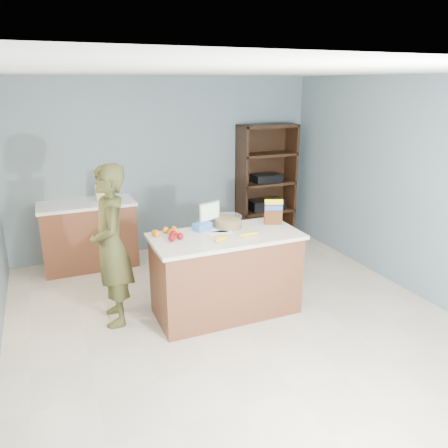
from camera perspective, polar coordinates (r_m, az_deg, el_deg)
name	(u,v)px	position (r m, az deg, el deg)	size (l,w,h in m)	color
floor	(237,324)	(4.68, 1.72, -12.97)	(4.50, 5.00, 0.02)	beige
walls	(239,168)	(4.08, 1.93, 7.31)	(4.52, 5.02, 2.51)	slate
counter_peninsula	(226,277)	(4.73, 0.24, -6.92)	(1.56, 0.76, 0.90)	brown
back_cabinet	(89,234)	(6.18, -17.21, -1.29)	(1.24, 0.62, 0.90)	brown
shelving_unit	(265,184)	(6.98, 5.33, 5.17)	(0.90, 0.40, 1.80)	black
person	(111,246)	(4.55, -14.51, -2.83)	(0.61, 0.40, 1.67)	#3C3A1A
knife_block	(100,192)	(6.03, -15.84, 3.99)	(0.12, 0.10, 0.31)	tan
envelopes	(220,232)	(4.62, -0.58, -1.01)	(0.30, 0.20, 0.00)	white
bananas	(235,236)	(4.43, 1.48, -1.64)	(0.52, 0.13, 0.04)	yellow
apples	(174,236)	(4.43, -6.50, -1.57)	(0.16, 0.20, 0.07)	maroon
oranges	(168,231)	(4.57, -7.27, -0.95)	(0.28, 0.17, 0.07)	orange
blue_carton	(202,226)	(4.67, -2.87, -0.33)	(0.18, 0.12, 0.08)	blue
salad_bowl	(228,222)	(4.76, 0.53, 0.27)	(0.30, 0.30, 0.13)	#267219
tv	(209,213)	(4.75, -1.97, 1.51)	(0.28, 0.12, 0.28)	silver
cereal_box	(273,209)	(4.86, 6.46, 1.92)	(0.21, 0.14, 0.30)	#592B14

